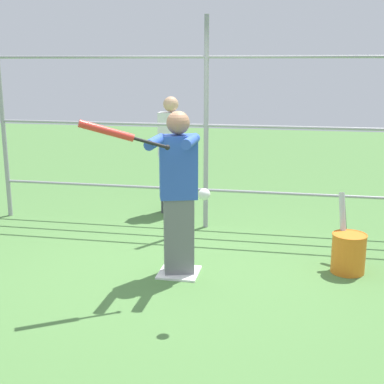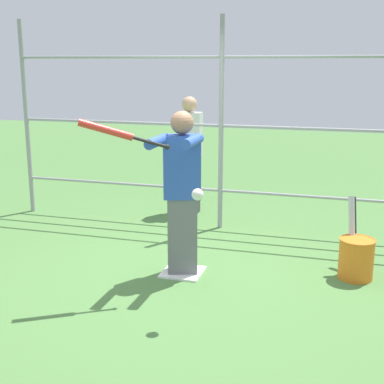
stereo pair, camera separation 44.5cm
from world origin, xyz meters
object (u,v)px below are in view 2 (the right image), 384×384
baseball_bat_swinging (114,132)px  softball_in_flight (198,194)px  batter (182,189)px  bat_bucket (356,256)px  bystander_behind_fence (190,153)px

baseball_bat_swinging → softball_in_flight: bearing=164.9°
batter → baseball_bat_swinging: (0.40, 0.64, 0.62)m
baseball_bat_swinging → bat_bucket: (-2.07, -1.05, -1.28)m
batter → baseball_bat_swinging: batter is taller
batter → bystander_behind_fence: bearing=-75.1°
bat_bucket → bystander_behind_fence: size_ratio=0.48×
batter → softball_in_flight: (-0.41, 0.86, 0.18)m
baseball_bat_swinging → bat_bucket: baseball_bat_swinging is taller
softball_in_flight → bat_bucket: bearing=-135.1°
baseball_bat_swinging → softball_in_flight: baseball_bat_swinging is taller
baseball_bat_swinging → bystander_behind_fence: size_ratio=0.43×
baseball_bat_swinging → bat_bucket: size_ratio=0.90×
bystander_behind_fence → softball_in_flight: bearing=107.9°
bat_bucket → bystander_behind_fence: (2.26, -1.80, 0.62)m
batter → bat_bucket: size_ratio=2.08×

